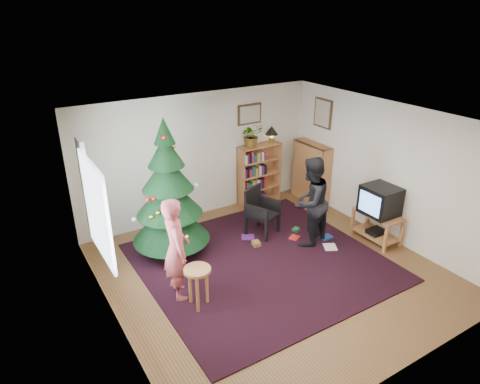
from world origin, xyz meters
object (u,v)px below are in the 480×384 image
bookshelf_back (259,173)px  crt_tv (380,200)px  tv_stand (377,224)px  person_standing (176,249)px  picture_back (250,114)px  bookshelf_right (311,172)px  potted_plant (252,135)px  person_by_chair (310,202)px  picture_right (323,113)px  table_lamp (272,132)px  armchair (260,209)px  christmas_tree (169,200)px  stool (198,277)px

bookshelf_back → crt_tv: bearing=-70.4°
tv_stand → crt_tv: bearing=180.0°
person_standing → picture_back: bearing=-40.1°
bookshelf_right → potted_plant: (-1.22, 0.51, 0.88)m
bookshelf_back → person_by_chair: size_ratio=0.79×
picture_right → person_standing: bearing=-159.3°
picture_back → tv_stand: bearing=-68.1°
crt_tv → person_by_chair: person_by_chair is taller
potted_plant → table_lamp: 0.50m
person_standing → table_lamp: table_lamp is taller
tv_stand → armchair: size_ratio=0.92×
picture_right → table_lamp: 1.11m
bookshelf_back → potted_plant: (-0.20, 0.00, 0.88)m
picture_back → armchair: picture_back is taller
tv_stand → christmas_tree: bearing=154.5°
armchair → table_lamp: (1.05, 1.15, 1.06)m
bookshelf_right → armchair: 1.89m
bookshelf_back → tv_stand: 2.70m
stool → armchair: bearing=34.7°
christmas_tree → person_by_chair: bearing=-24.9°
armchair → stool: size_ratio=1.43×
armchair → crt_tv: bearing=-63.6°
christmas_tree → bookshelf_back: bearing=20.6°
person_by_chair → person_standing: bearing=-13.3°
tv_stand → bookshelf_back: bearing=109.7°
bookshelf_right → person_standing: (-3.88, -1.59, 0.13)m
picture_right → stool: picture_right is taller
picture_right → person_by_chair: 2.25m
picture_back → crt_tv: size_ratio=0.93×
picture_back → bookshelf_back: picture_back is taller
christmas_tree → person_standing: size_ratio=1.52×
picture_right → tv_stand: picture_right is taller
crt_tv → armchair: (-1.65, 1.38, -0.32)m
picture_back → stool: (-2.56, -2.65, -1.45)m
potted_plant → table_lamp: potted_plant is taller
bookshelf_right → crt_tv: size_ratio=2.19×
picture_right → person_standing: size_ratio=0.38×
armchair → christmas_tree: bearing=148.7°
stool → person_by_chair: bearing=12.7°
crt_tv → table_lamp: table_lamp is taller
bookshelf_back → table_lamp: 0.93m
armchair → picture_right: bearing=-7.5°
picture_right → bookshelf_back: bearing=153.0°
crt_tv → stool: 3.64m
bookshelf_back → picture_right: bearing=-27.0°
crt_tv → christmas_tree: bearing=154.4°
bookshelf_back → crt_tv: (0.90, -2.52, 0.14)m
picture_right → tv_stand: size_ratio=0.71×
christmas_tree → potted_plant: christmas_tree is taller
bookshelf_right → person_by_chair: bearing=138.8°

